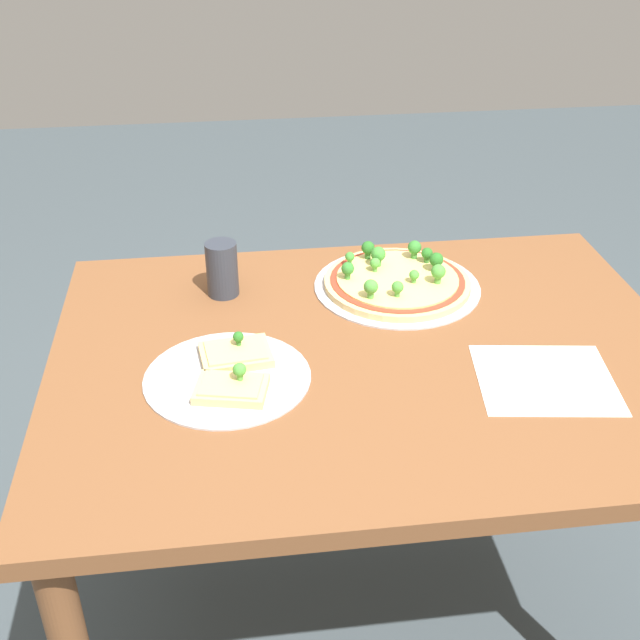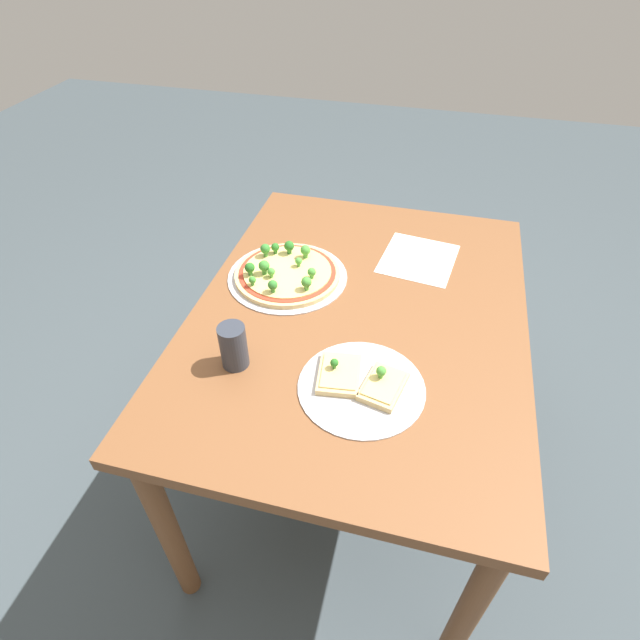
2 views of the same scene
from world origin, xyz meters
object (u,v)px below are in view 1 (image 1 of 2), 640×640
(drinking_cup, at_px, (222,269))
(pizza_tray_slice, at_px, (231,373))
(dining_table, at_px, (369,392))
(pizza_tray_whole, at_px, (397,281))

(drinking_cup, bearing_deg, pizza_tray_slice, -88.90)
(dining_table, bearing_deg, drinking_cup, 136.53)
(drinking_cup, bearing_deg, dining_table, -43.47)
(pizza_tray_whole, bearing_deg, drinking_cup, 177.43)
(dining_table, distance_m, drinking_cup, 0.41)
(pizza_tray_whole, bearing_deg, pizza_tray_slice, -141.27)
(dining_table, distance_m, pizza_tray_slice, 0.29)
(dining_table, relative_size, drinking_cup, 10.20)
(pizza_tray_whole, height_order, drinking_cup, drinking_cup)
(pizza_tray_slice, relative_size, drinking_cup, 2.55)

